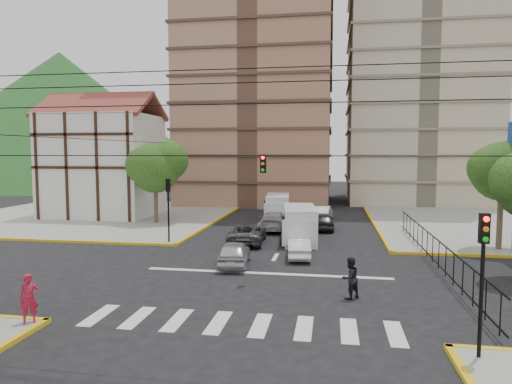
% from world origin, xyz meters
% --- Properties ---
extents(ground, '(160.00, 160.00, 0.00)m').
position_xyz_m(ground, '(0.00, 0.00, 0.00)').
color(ground, black).
rests_on(ground, ground).
extents(sidewalk_nw, '(26.00, 26.00, 0.15)m').
position_xyz_m(sidewalk_nw, '(-20.00, 20.00, 0.07)').
color(sidewalk_nw, gray).
rests_on(sidewalk_nw, ground).
extents(crosswalk_stripes, '(12.00, 2.40, 0.01)m').
position_xyz_m(crosswalk_stripes, '(0.00, -6.00, 0.01)').
color(crosswalk_stripes, silver).
rests_on(crosswalk_stripes, ground).
extents(stop_line, '(13.00, 0.40, 0.01)m').
position_xyz_m(stop_line, '(0.00, 1.20, 0.01)').
color(stop_line, silver).
rests_on(stop_line, ground).
extents(tower_tan, '(18.00, 16.00, 48.00)m').
position_xyz_m(tower_tan, '(-6.00, 36.00, 24.00)').
color(tower_tan, '#A86F54').
rests_on(tower_tan, ground).
extents(tower_beige, '(17.00, 16.00, 48.00)m').
position_xyz_m(tower_beige, '(14.00, 40.00, 24.00)').
color(tower_beige, '#C5B495').
rests_on(tower_beige, ground).
extents(tudor_building, '(10.80, 8.05, 12.23)m').
position_xyz_m(tudor_building, '(-19.00, 20.00, 5.25)').
color(tudor_building, silver).
rests_on(tudor_building, ground).
extents(distant_hill, '(70.00, 70.00, 28.00)m').
position_xyz_m(distant_hill, '(-55.00, 70.00, 14.00)').
color(distant_hill, '#184A18').
rests_on(distant_hill, ground).
extents(park_fence, '(0.10, 22.50, 1.66)m').
position_xyz_m(park_fence, '(9.00, 4.50, 0.00)').
color(park_fence, black).
rests_on(park_fence, ground).
extents(tree_park_c, '(4.65, 3.80, 7.25)m').
position_xyz_m(tree_park_c, '(14.09, 9.01, 5.34)').
color(tree_park_c, '#473828').
rests_on(tree_park_c, ground).
extents(tree_tudor, '(5.39, 4.40, 7.43)m').
position_xyz_m(tree_tudor, '(-11.90, 16.01, 5.22)').
color(tree_tudor, '#473828').
rests_on(tree_tudor, ground).
extents(traffic_light_se, '(0.28, 0.22, 4.40)m').
position_xyz_m(traffic_light_se, '(7.80, -7.80, 3.11)').
color(traffic_light_se, black).
rests_on(traffic_light_se, ground).
extents(traffic_light_nw, '(0.28, 0.22, 4.40)m').
position_xyz_m(traffic_light_nw, '(-7.80, 7.80, 3.11)').
color(traffic_light_nw, black).
rests_on(traffic_light_nw, ground).
extents(traffic_light_hanging, '(18.00, 9.12, 0.92)m').
position_xyz_m(traffic_light_hanging, '(0.00, -2.04, 5.90)').
color(traffic_light_hanging, black).
rests_on(traffic_light_hanging, ground).
extents(van_right_lane, '(2.76, 5.76, 2.50)m').
position_xyz_m(van_right_lane, '(1.12, 9.84, 1.22)').
color(van_right_lane, silver).
rests_on(van_right_lane, ground).
extents(van_left_lane, '(2.52, 5.45, 2.38)m').
position_xyz_m(van_left_lane, '(-1.65, 20.14, 1.16)').
color(van_left_lane, silver).
rests_on(van_left_lane, ground).
extents(car_silver_front_left, '(2.12, 4.30, 1.41)m').
position_xyz_m(car_silver_front_left, '(-2.04, 2.62, 0.71)').
color(car_silver_front_left, silver).
rests_on(car_silver_front_left, ground).
extents(car_white_front_right, '(1.69, 3.88, 1.24)m').
position_xyz_m(car_white_front_right, '(1.43, 5.04, 0.62)').
color(car_white_front_right, white).
rests_on(car_white_front_right, ground).
extents(car_grey_mid_left, '(2.63, 5.21, 1.41)m').
position_xyz_m(car_grey_mid_left, '(-2.46, 8.98, 0.71)').
color(car_grey_mid_left, '#53555A').
rests_on(car_grey_mid_left, ground).
extents(car_silver_rear_left, '(2.26, 5.36, 1.54)m').
position_xyz_m(car_silver_rear_left, '(-1.31, 14.69, 0.77)').
color(car_silver_rear_left, '#ABABB0').
rests_on(car_silver_rear_left, ground).
extents(car_darkgrey_mid_right, '(1.81, 4.16, 1.40)m').
position_xyz_m(car_darkgrey_mid_right, '(2.74, 15.41, 0.70)').
color(car_darkgrey_mid_right, '#29292C').
rests_on(car_darkgrey_mid_right, ground).
extents(car_white_rear_right, '(1.90, 4.34, 1.39)m').
position_xyz_m(car_white_rear_right, '(2.54, 20.74, 0.69)').
color(car_white_rear_right, white).
rests_on(car_white_rear_right, ground).
extents(pedestrian_sw_corner, '(0.79, 0.73, 1.81)m').
position_xyz_m(pedestrian_sw_corner, '(-7.50, -7.50, 1.05)').
color(pedestrian_sw_corner, '#AE1A36').
rests_on(pedestrian_sw_corner, sidewalk_sw).
extents(pedestrian_crosswalk, '(1.12, 1.11, 1.83)m').
position_xyz_m(pedestrian_crosswalk, '(4.16, -2.32, 0.91)').
color(pedestrian_crosswalk, black).
rests_on(pedestrian_crosswalk, ground).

